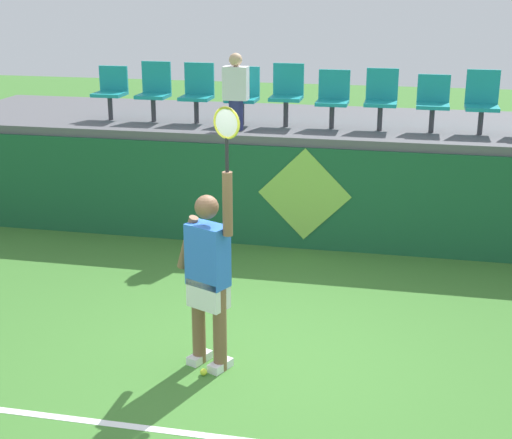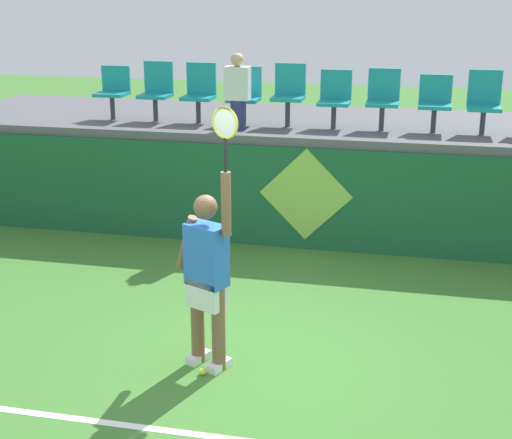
# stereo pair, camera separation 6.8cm
# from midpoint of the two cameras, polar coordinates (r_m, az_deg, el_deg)

# --- Properties ---
(ground_plane) EXTENTS (40.00, 40.00, 0.00)m
(ground_plane) POSITION_cam_midpoint_polar(r_m,az_deg,el_deg) (7.47, -0.46, -10.56)
(ground_plane) COLOR #3D752D
(court_back_wall) EXTENTS (11.29, 0.20, 1.41)m
(court_back_wall) POSITION_cam_midpoint_polar(r_m,az_deg,el_deg) (10.25, 3.73, 1.69)
(court_back_wall) COLOR #195633
(court_back_wall) RESTS_ON ground_plane
(spectator_platform) EXTENTS (11.29, 2.76, 0.12)m
(spectator_platform) POSITION_cam_midpoint_polar(r_m,az_deg,el_deg) (11.36, 4.86, 7.23)
(spectator_platform) COLOR #56565B
(spectator_platform) RESTS_ON court_back_wall
(court_baseline_stripe) EXTENTS (10.16, 0.08, 0.01)m
(court_baseline_stripe) POSITION_cam_midpoint_polar(r_m,az_deg,el_deg) (6.37, -3.26, -16.09)
(court_baseline_stripe) COLOR white
(court_baseline_stripe) RESTS_ON ground_plane
(tennis_player) EXTENTS (0.71, 0.39, 2.52)m
(tennis_player) POSITION_cam_midpoint_polar(r_m,az_deg,el_deg) (6.97, -3.43, -4.08)
(tennis_player) COLOR white
(tennis_player) RESTS_ON ground_plane
(tennis_ball) EXTENTS (0.07, 0.07, 0.07)m
(tennis_ball) POSITION_cam_midpoint_polar(r_m,az_deg,el_deg) (7.20, -3.83, -11.46)
(tennis_ball) COLOR #D1E533
(tennis_ball) RESTS_ON ground_plane
(stadium_chair_0) EXTENTS (0.44, 0.42, 0.78)m
(stadium_chair_0) POSITION_cam_midpoint_polar(r_m,az_deg,el_deg) (11.54, -10.60, 9.67)
(stadium_chair_0) COLOR #38383D
(stadium_chair_0) RESTS_ON spectator_platform
(stadium_chair_1) EXTENTS (0.44, 0.42, 0.86)m
(stadium_chair_1) POSITION_cam_midpoint_polar(r_m,az_deg,el_deg) (11.30, -7.38, 9.79)
(stadium_chair_1) COLOR #38383D
(stadium_chair_1) RESTS_ON spectator_platform
(stadium_chair_2) EXTENTS (0.44, 0.42, 0.85)m
(stadium_chair_2) POSITION_cam_midpoint_polar(r_m,az_deg,el_deg) (11.10, -4.13, 9.72)
(stadium_chair_2) COLOR #38383D
(stadium_chair_2) RESTS_ON spectator_platform
(stadium_chair_3) EXTENTS (0.44, 0.42, 0.81)m
(stadium_chair_3) POSITION_cam_midpoint_polar(r_m,az_deg,el_deg) (10.92, -0.67, 9.55)
(stadium_chair_3) COLOR #38383D
(stadium_chair_3) RESTS_ON spectator_platform
(stadium_chair_4) EXTENTS (0.44, 0.42, 0.87)m
(stadium_chair_4) POSITION_cam_midpoint_polar(r_m,az_deg,el_deg) (10.79, 2.69, 9.65)
(stadium_chair_4) COLOR #38383D
(stadium_chair_4) RESTS_ON spectator_platform
(stadium_chair_5) EXTENTS (0.44, 0.42, 0.80)m
(stadium_chair_5) POSITION_cam_midpoint_polar(r_m,az_deg,el_deg) (10.70, 6.19, 9.24)
(stadium_chair_5) COLOR #38383D
(stadium_chair_5) RESTS_ON spectator_platform
(stadium_chair_6) EXTENTS (0.44, 0.42, 0.83)m
(stadium_chair_6) POSITION_cam_midpoint_polar(r_m,az_deg,el_deg) (10.65, 9.80, 9.14)
(stadium_chair_6) COLOR #38383D
(stadium_chair_6) RESTS_ON spectator_platform
(stadium_chair_7) EXTENTS (0.44, 0.42, 0.77)m
(stadium_chair_7) POSITION_cam_midpoint_polar(r_m,az_deg,el_deg) (10.64, 13.60, 8.75)
(stadium_chair_7) COLOR #38383D
(stadium_chair_7) RESTS_ON spectator_platform
(stadium_chair_8) EXTENTS (0.44, 0.42, 0.85)m
(stadium_chair_8) POSITION_cam_midpoint_polar(r_m,az_deg,el_deg) (10.67, 17.10, 8.63)
(stadium_chair_8) COLOR #38383D
(stadium_chair_8) RESTS_ON spectator_platform
(spectator_0) EXTENTS (0.34, 0.20, 1.05)m
(spectator_0) POSITION_cam_midpoint_polar(r_m,az_deg,el_deg) (10.49, -1.22, 9.76)
(spectator_0) COLOR navy
(spectator_0) RESTS_ON spectator_platform
(wall_signage_mount) EXTENTS (1.27, 0.01, 1.41)m
(wall_signage_mount) POSITION_cam_midpoint_polar(r_m,az_deg,el_deg) (10.36, 3.90, -2.23)
(wall_signage_mount) COLOR #195633
(wall_signage_mount) RESTS_ON ground_plane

